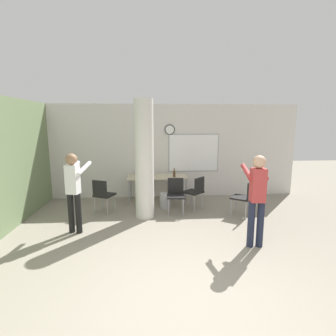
# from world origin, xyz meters

# --- Properties ---
(ground_plane) EXTENTS (24.00, 24.00, 0.00)m
(ground_plane) POSITION_xyz_m (0.00, 0.00, 0.00)
(ground_plane) COLOR gray
(wall_back) EXTENTS (8.00, 0.15, 2.80)m
(wall_back) POSITION_xyz_m (0.01, 5.06, 1.40)
(wall_back) COLOR silver
(wall_back) RESTS_ON ground_plane
(support_pillar) EXTENTS (0.45, 0.45, 2.80)m
(support_pillar) POSITION_xyz_m (-0.63, 3.27, 1.40)
(support_pillar) COLOR silver
(support_pillar) RESTS_ON ground_plane
(folding_table) EXTENTS (1.69, 0.73, 0.74)m
(folding_table) POSITION_xyz_m (-0.29, 4.51, 0.69)
(folding_table) COLOR beige
(folding_table) RESTS_ON ground_plane
(bottle_on_table) EXTENTS (0.07, 0.07, 0.26)m
(bottle_on_table) POSITION_xyz_m (0.18, 4.37, 0.84)
(bottle_on_table) COLOR #4C3319
(bottle_on_table) RESTS_ON folding_table
(waste_bin) EXTENTS (0.30, 0.30, 0.39)m
(waste_bin) POSITION_xyz_m (-0.10, 3.92, 0.19)
(waste_bin) COLOR #B2B2B7
(waste_bin) RESTS_ON ground_plane
(chair_table_front) EXTENTS (0.47, 0.47, 0.87)m
(chair_table_front) POSITION_xyz_m (0.14, 3.51, 0.51)
(chair_table_front) COLOR black
(chair_table_front) RESTS_ON ground_plane
(chair_mid_room) EXTENTS (0.62, 0.62, 0.87)m
(chair_mid_room) POSITION_xyz_m (1.78, 3.15, 0.51)
(chair_mid_room) COLOR black
(chair_mid_room) RESTS_ON ground_plane
(chair_table_right) EXTENTS (0.62, 0.62, 0.87)m
(chair_table_right) POSITION_xyz_m (0.68, 3.74, 0.51)
(chair_table_right) COLOR black
(chair_table_right) RESTS_ON ground_plane
(chair_near_pillar) EXTENTS (0.58, 0.58, 0.87)m
(chair_near_pillar) POSITION_xyz_m (-1.69, 3.61, 0.51)
(chair_near_pillar) COLOR black
(chair_near_pillar) RESTS_ON ground_plane
(person_playing_side) EXTENTS (0.40, 0.68, 1.70)m
(person_playing_side) POSITION_xyz_m (1.41, 1.59, 1.00)
(person_playing_side) COLOR #1E2338
(person_playing_side) RESTS_ON ground_plane
(person_watching_back) EXTENTS (0.48, 0.65, 1.66)m
(person_watching_back) POSITION_xyz_m (-2.06, 2.46, 0.98)
(person_watching_back) COLOR black
(person_watching_back) RESTS_ON ground_plane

